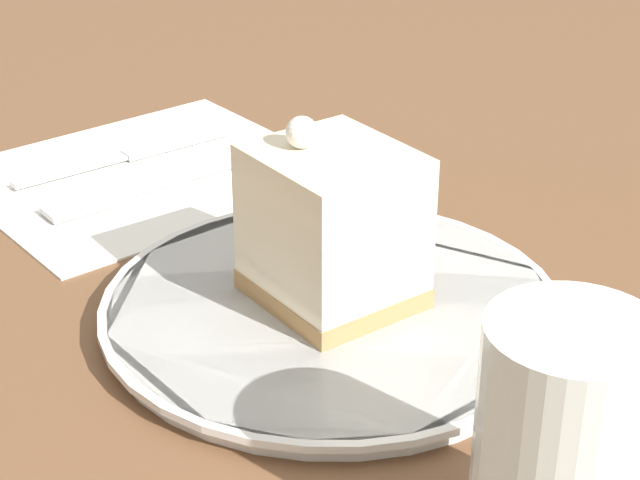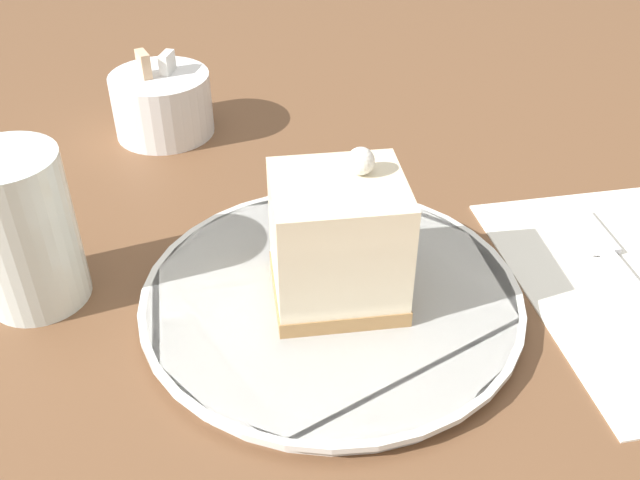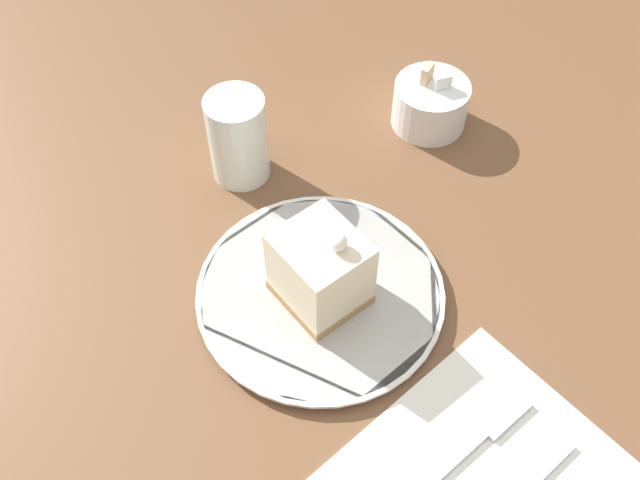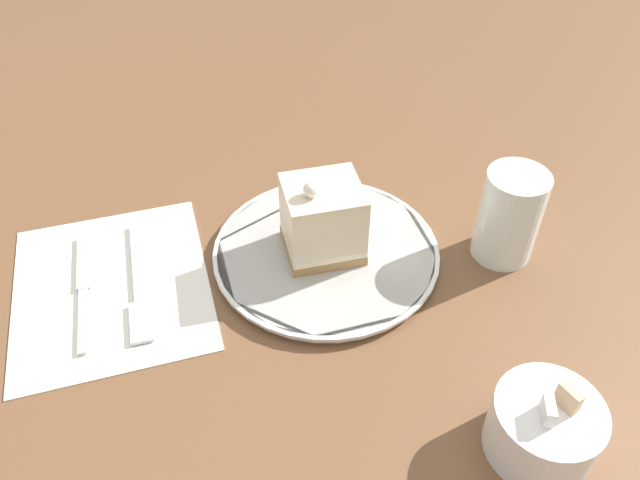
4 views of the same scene
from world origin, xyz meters
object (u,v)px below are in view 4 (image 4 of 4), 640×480
at_px(fork, 139,289).
at_px(knife, 83,279).
at_px(cake_slice, 323,219).
at_px(drinking_glass, 509,216).
at_px(sugar_bowl, 543,428).
at_px(plate, 326,253).

relative_size(fork, knife, 1.04).
bearing_deg(cake_slice, fork, 2.02).
distance_m(knife, drinking_glass, 0.46).
distance_m(fork, sugar_bowl, 0.41).
xyz_separation_m(fork, knife, (0.05, -0.03, 0.00)).
bearing_deg(knife, cake_slice, 173.74).
height_order(cake_slice, fork, cake_slice).
xyz_separation_m(knife, drinking_glass, (-0.45, 0.08, 0.05)).
xyz_separation_m(fork, drinking_glass, (-0.39, 0.05, 0.05)).
distance_m(plate, fork, 0.20).
distance_m(plate, drinking_glass, 0.20).
bearing_deg(drinking_glass, fork, -7.53).
bearing_deg(sugar_bowl, fork, -41.54).
bearing_deg(drinking_glass, plate, -13.78).
bearing_deg(fork, drinking_glass, 173.99).
relative_size(plate, drinking_glass, 2.34).
bearing_deg(plate, fork, -1.53).
distance_m(cake_slice, knife, 0.26).
relative_size(plate, knife, 1.46).
xyz_separation_m(sugar_bowl, drinking_glass, (-0.08, -0.22, 0.02)).
bearing_deg(drinking_glass, cake_slice, -14.32).
distance_m(plate, knife, 0.26).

